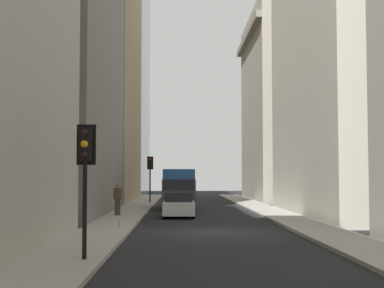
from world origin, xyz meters
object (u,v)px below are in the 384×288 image
at_px(discarded_bottle, 120,224).
at_px(traffic_light_foreground, 85,160).
at_px(pedestrian, 118,198).
at_px(delivery_truck, 179,189).
at_px(sedan_white, 179,205).
at_px(traffic_light_midblock, 150,169).

bearing_deg(discarded_bottle, traffic_light_foreground, -179.49).
distance_m(pedestrian, discarded_bottle, 7.34).
bearing_deg(pedestrian, delivery_truck, -22.26).
xyz_separation_m(sedan_white, discarded_bottle, (-7.88, 2.59, -0.42)).
bearing_deg(traffic_light_foreground, sedan_white, -8.04).
height_order(sedan_white, traffic_light_midblock, traffic_light_midblock).
bearing_deg(pedestrian, discarded_bottle, -173.04).
xyz_separation_m(delivery_truck, traffic_light_foreground, (-25.55, 2.50, 1.33)).
distance_m(delivery_truck, sedan_white, 7.88).
distance_m(delivery_truck, discarded_bottle, 15.98).
relative_size(sedan_white, discarded_bottle, 15.93).
relative_size(traffic_light_foreground, discarded_bottle, 13.39).
relative_size(traffic_light_foreground, traffic_light_midblock, 0.93).
xyz_separation_m(traffic_light_midblock, discarded_bottle, (-23.29, 0.13, -2.75)).
bearing_deg(pedestrian, sedan_white, -79.52).
height_order(sedan_white, discarded_bottle, sedan_white).
height_order(delivery_truck, discarded_bottle, delivery_truck).
relative_size(traffic_light_foreground, pedestrian, 2.00).
xyz_separation_m(traffic_light_foreground, pedestrian, (17.07, 0.97, -1.66)).
bearing_deg(delivery_truck, pedestrian, 157.74).
bearing_deg(sedan_white, traffic_light_foreground, 171.96).
height_order(pedestrian, discarded_bottle, pedestrian).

